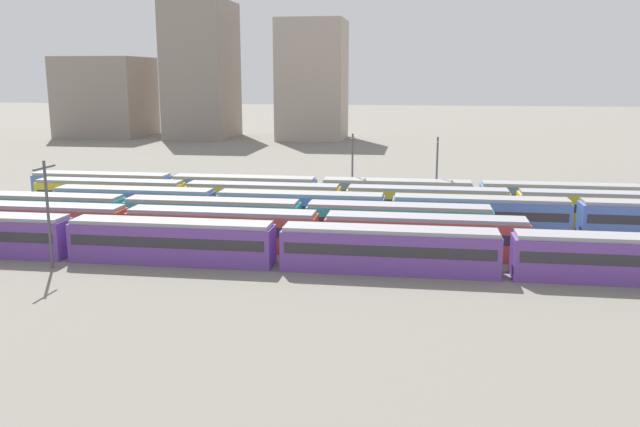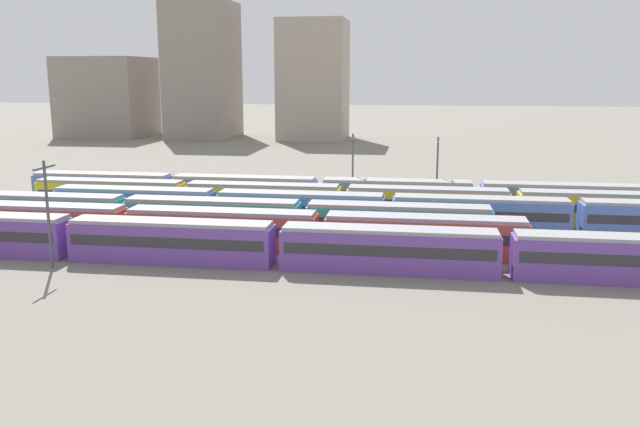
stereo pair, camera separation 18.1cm
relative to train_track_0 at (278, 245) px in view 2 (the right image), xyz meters
The scene contains 13 objects.
ground_plane 25.50m from the train_track_0, 149.26° to the left, with size 600.00×600.00×0.00m, color slate.
train_track_0 is the anchor object (origin of this frame).
train_track_1 8.32m from the train_track_0, 141.30° to the left, with size 55.80×3.06×3.75m.
train_track_2 13.81m from the train_track_0, 131.13° to the left, with size 55.80×3.06×3.75m.
train_track_3 23.86m from the train_track_0, 40.83° to the left, with size 93.60×3.06×3.75m.
train_track_4 24.35m from the train_track_0, 58.68° to the left, with size 93.60×3.06×3.75m.
train_track_5 27.52m from the train_track_0, 70.85° to the left, with size 93.60×3.06×3.75m.
catenary_pole_0 19.46m from the train_track_0, behind, with size 0.24×3.20×9.21m.
catenary_pole_1 32.03m from the train_track_0, 64.32° to the left, with size 0.24×3.20×8.71m.
catenary_pole_3 29.15m from the train_track_0, 83.29° to the left, with size 0.24×3.20×8.98m.
distant_building_0 135.71m from the train_track_0, 121.71° to the left, with size 21.33×20.16×20.67m, color gray.
distant_building_1 124.50m from the train_track_0, 111.14° to the left, with size 15.17×20.91×34.53m, color gray.
distant_building_2 117.01m from the train_track_0, 97.75° to the left, with size 16.41×16.83×29.59m, color #A89989.
Camera 2 is at (33.81, -53.92, 16.12)m, focal length 37.53 mm.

